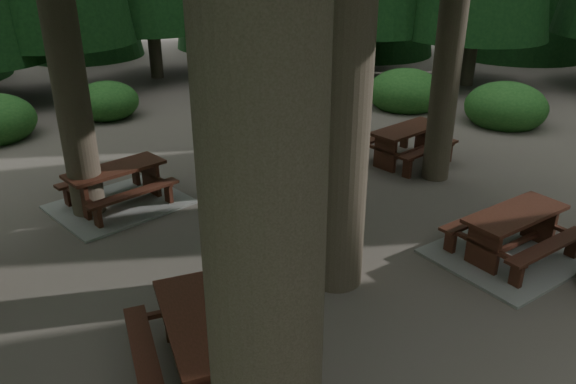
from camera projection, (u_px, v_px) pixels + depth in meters
ground at (304, 302)px, 8.50m from camera, size 80.00×80.00×0.00m
picnic_table_a at (511, 241)px, 9.63m from camera, size 2.60×2.18×0.85m
picnic_table_b at (200, 337)px, 6.86m from camera, size 2.12×2.39×0.87m
picnic_table_c at (118, 192)px, 11.47m from camera, size 2.72×2.34×0.85m
picnic_table_d at (407, 139)px, 13.67m from camera, size 2.11×1.75×0.87m
shrub_ring at (309, 246)px, 9.27m from camera, size 23.86×24.64×1.49m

